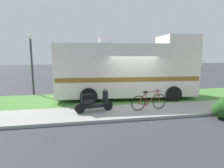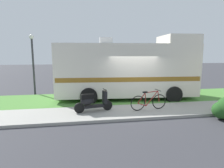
% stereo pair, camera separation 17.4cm
% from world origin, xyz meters
% --- Properties ---
extents(ground_plane, '(80.00, 80.00, 0.00)m').
position_xyz_m(ground_plane, '(0.00, 0.00, 0.00)').
color(ground_plane, '#38383D').
extents(sidewalk, '(24.00, 2.00, 0.12)m').
position_xyz_m(sidewalk, '(0.00, -1.20, 0.06)').
color(sidewalk, '#9E9B93').
rests_on(sidewalk, ground).
extents(grass_strip, '(24.00, 3.40, 0.08)m').
position_xyz_m(grass_strip, '(0.00, 1.50, 0.04)').
color(grass_strip, '#4C8438').
rests_on(grass_strip, ground).
extents(motorhome_rv, '(7.95, 2.94, 3.66)m').
position_xyz_m(motorhome_rv, '(0.00, 1.52, 1.74)').
color(motorhome_rv, silver).
rests_on(motorhome_rv, ground).
extents(scooter, '(1.70, 0.60, 0.97)m').
position_xyz_m(scooter, '(-2.25, -1.07, 0.58)').
color(scooter, black).
rests_on(scooter, ground).
extents(bicycle, '(1.73, 0.52, 0.89)m').
position_xyz_m(bicycle, '(0.28, -1.20, 0.50)').
color(bicycle, black).
rests_on(bicycle, ground).
extents(pickup_truck_near, '(5.87, 2.55, 1.77)m').
position_xyz_m(pickup_truck_near, '(1.52, 6.27, 0.95)').
color(pickup_truck_near, silver).
rests_on(pickup_truck_near, ground).
extents(street_lamp_post, '(0.28, 0.28, 3.81)m').
position_xyz_m(street_lamp_post, '(-5.66, 3.60, 2.34)').
color(street_lamp_post, '#333338').
rests_on(street_lamp_post, ground).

